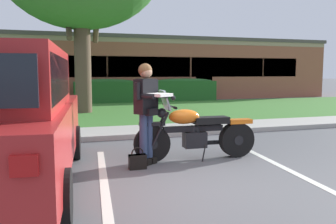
{
  "coord_description": "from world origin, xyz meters",
  "views": [
    {
      "loc": [
        -1.94,
        -4.57,
        1.55
      ],
      "look_at": [
        0.01,
        1.47,
        0.85
      ],
      "focal_mm": 38.24,
      "sensor_mm": 36.0,
      "label": 1
    }
  ],
  "objects_px": {
    "handbag": "(138,160)",
    "rider_person": "(147,105)",
    "hedge_right": "(184,89)",
    "brick_building": "(98,69)",
    "motorcycle": "(200,132)",
    "hedge_center_left": "(13,92)",
    "hedge_center_right": "(105,91)"
  },
  "relations": [
    {
      "from": "motorcycle",
      "to": "hedge_center_right",
      "type": "height_order",
      "value": "motorcycle"
    },
    {
      "from": "handbag",
      "to": "brick_building",
      "type": "height_order",
      "value": "brick_building"
    },
    {
      "from": "rider_person",
      "to": "hedge_right",
      "type": "distance_m",
      "value": 13.23
    },
    {
      "from": "motorcycle",
      "to": "hedge_center_right",
      "type": "bearing_deg",
      "value": 89.97
    },
    {
      "from": "motorcycle",
      "to": "brick_building",
      "type": "distance_m",
      "value": 17.2
    },
    {
      "from": "hedge_center_right",
      "to": "handbag",
      "type": "bearing_deg",
      "value": -95.64
    },
    {
      "from": "hedge_center_right",
      "to": "brick_building",
      "type": "bearing_deg",
      "value": 87.02
    },
    {
      "from": "handbag",
      "to": "hedge_center_right",
      "type": "bearing_deg",
      "value": 84.36
    },
    {
      "from": "handbag",
      "to": "hedge_right",
      "type": "height_order",
      "value": "hedge_right"
    },
    {
      "from": "rider_person",
      "to": "hedge_right",
      "type": "xyz_separation_m",
      "value": [
        5.22,
        12.15,
        -0.36
      ]
    },
    {
      "from": "motorcycle",
      "to": "rider_person",
      "type": "bearing_deg",
      "value": -178.53
    },
    {
      "from": "handbag",
      "to": "hedge_right",
      "type": "relative_size",
      "value": 0.11
    },
    {
      "from": "handbag",
      "to": "brick_building",
      "type": "relative_size",
      "value": 0.01
    },
    {
      "from": "hedge_right",
      "to": "brick_building",
      "type": "relative_size",
      "value": 0.12
    },
    {
      "from": "hedge_center_right",
      "to": "hedge_right",
      "type": "relative_size",
      "value": 0.9
    },
    {
      "from": "brick_building",
      "to": "hedge_right",
      "type": "bearing_deg",
      "value": -51.66
    },
    {
      "from": "motorcycle",
      "to": "hedge_center_left",
      "type": "xyz_separation_m",
      "value": [
        -4.23,
        12.12,
        0.16
      ]
    },
    {
      "from": "hedge_right",
      "to": "brick_building",
      "type": "distance_m",
      "value": 6.5
    },
    {
      "from": "brick_building",
      "to": "motorcycle",
      "type": "bearing_deg",
      "value": -90.89
    },
    {
      "from": "motorcycle",
      "to": "rider_person",
      "type": "height_order",
      "value": "rider_person"
    },
    {
      "from": "hedge_center_left",
      "to": "hedge_center_right",
      "type": "height_order",
      "value": "same"
    },
    {
      "from": "handbag",
      "to": "rider_person",
      "type": "bearing_deg",
      "value": 51.31
    },
    {
      "from": "handbag",
      "to": "hedge_center_left",
      "type": "bearing_deg",
      "value": 103.56
    },
    {
      "from": "motorcycle",
      "to": "hedge_center_left",
      "type": "relative_size",
      "value": 0.93
    },
    {
      "from": "handbag",
      "to": "hedge_center_right",
      "type": "distance_m",
      "value": 12.52
    },
    {
      "from": "rider_person",
      "to": "hedge_center_left",
      "type": "xyz_separation_m",
      "value": [
        -3.24,
        12.15,
        -0.36
      ]
    },
    {
      "from": "hedge_center_right",
      "to": "brick_building",
      "type": "relative_size",
      "value": 0.11
    },
    {
      "from": "hedge_right",
      "to": "handbag",
      "type": "bearing_deg",
      "value": -113.69
    },
    {
      "from": "brick_building",
      "to": "hedge_center_left",
      "type": "bearing_deg",
      "value": -131.83
    },
    {
      "from": "rider_person",
      "to": "brick_building",
      "type": "height_order",
      "value": "brick_building"
    },
    {
      "from": "hedge_center_right",
      "to": "brick_building",
      "type": "xyz_separation_m",
      "value": [
        0.26,
        5.02,
        1.14
      ]
    },
    {
      "from": "rider_person",
      "to": "hedge_center_right",
      "type": "height_order",
      "value": "rider_person"
    }
  ]
}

